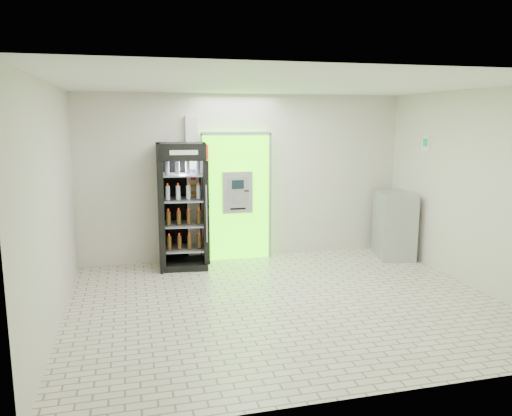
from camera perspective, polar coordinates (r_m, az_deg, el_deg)
name	(u,v)px	position (r m, az deg, el deg)	size (l,w,h in m)	color
ground	(286,302)	(7.18, 3.46, -10.71)	(6.00, 6.00, 0.00)	beige
room_shell	(288,172)	(6.74, 3.63, 4.07)	(6.00, 6.00, 6.00)	beige
atm_assembly	(236,196)	(9.10, -2.29, 1.39)	(1.30, 0.24, 2.33)	#46F704
pillar	(193,190)	(8.99, -7.21, 2.04)	(0.22, 0.11, 2.60)	silver
beverage_cooler	(183,208)	(8.70, -8.36, -0.01)	(0.88, 0.82, 2.16)	black
steel_cabinet	(394,225)	(9.66, 15.51, -1.84)	(0.83, 1.04, 1.22)	#A2A5A9
exit_sign	(426,144)	(9.29, 18.83, 6.94)	(0.02, 0.22, 0.26)	white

